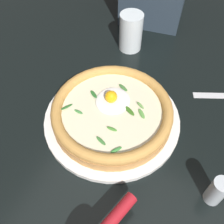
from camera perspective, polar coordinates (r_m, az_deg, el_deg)
ground_plane at (r=0.60m, az=0.33°, el=-6.25°), size 2.40×2.40×0.03m
pizza_plate at (r=0.61m, az=-0.00°, el=-1.49°), size 0.31×0.31×0.01m
pizza at (r=0.59m, az=0.00°, el=0.13°), size 0.27×0.27×0.06m
drinking_glass at (r=0.77m, az=4.09°, el=16.56°), size 0.07×0.07×0.11m
pepper_shaker at (r=0.53m, az=21.94°, el=-15.74°), size 0.03×0.03×0.07m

